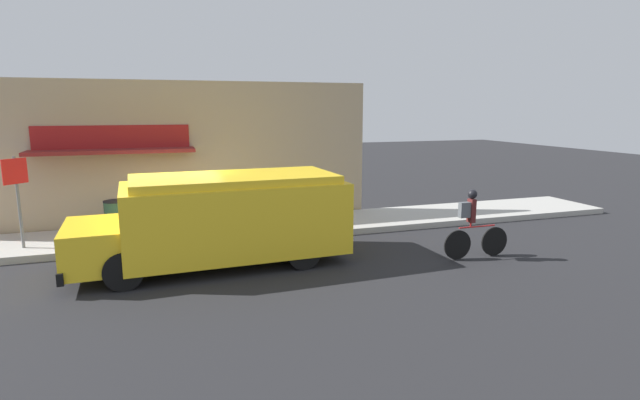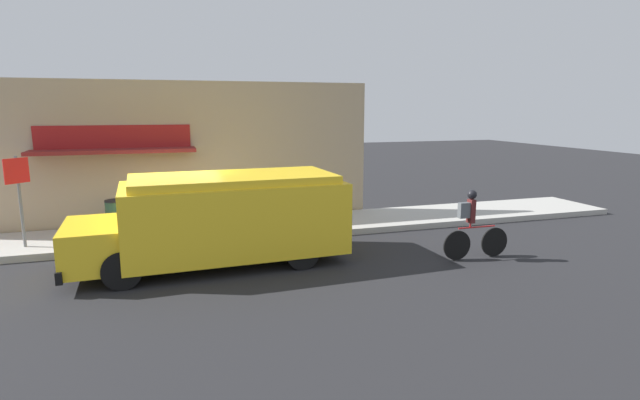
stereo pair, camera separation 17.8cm
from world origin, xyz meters
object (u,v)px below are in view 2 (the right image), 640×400
(stop_sign_post, at_px, (19,187))
(trash_bin, at_px, (116,216))
(cyclist, at_px, (473,226))
(school_bus, at_px, (221,218))

(stop_sign_post, bearing_deg, trash_bin, 23.01)
(cyclist, bearing_deg, school_bus, 166.61)
(cyclist, relative_size, trash_bin, 1.93)
(school_bus, distance_m, trash_bin, 3.98)
(school_bus, xyz_separation_m, stop_sign_post, (-4.49, 2.24, 0.59))
(school_bus, bearing_deg, cyclist, -16.14)
(school_bus, xyz_separation_m, cyclist, (5.65, -1.41, -0.27))
(cyclist, bearing_deg, trash_bin, 151.51)
(cyclist, distance_m, stop_sign_post, 10.81)
(cyclist, relative_size, stop_sign_post, 0.78)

